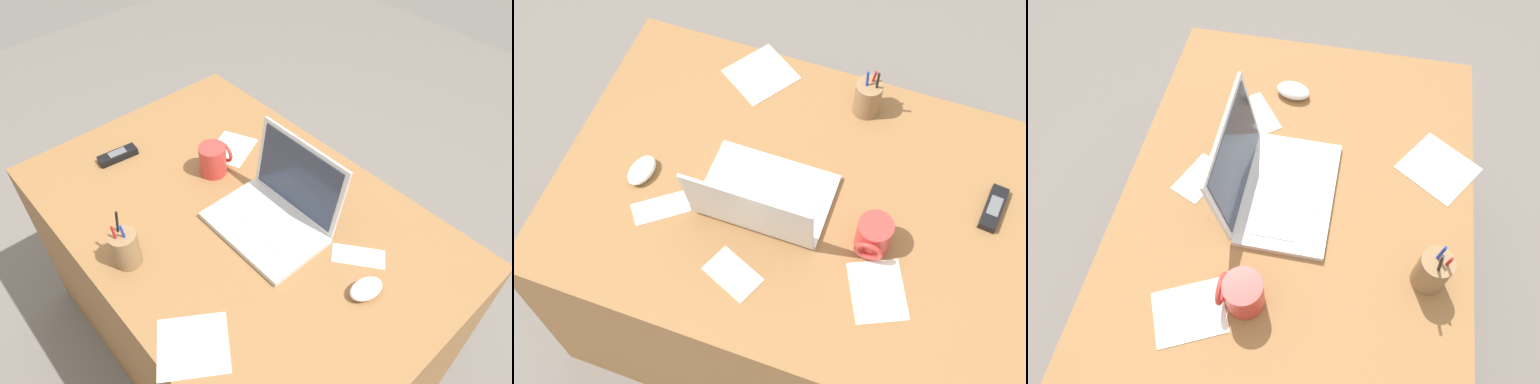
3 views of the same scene
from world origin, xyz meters
The scene contains 11 objects.
ground_plane centered at (0.00, 0.00, 0.00)m, with size 6.00×6.00×0.00m, color slate.
desk centered at (0.00, 0.00, 0.37)m, with size 1.34×0.90×0.74m, color olive.
laptop centered at (0.10, 0.07, 0.80)m, with size 0.34×0.27×0.25m.
computer_mouse centered at (0.44, 0.07, 0.76)m, with size 0.06×0.10×0.04m, color white.
coffee_mug_white centered at (-0.19, 0.07, 0.80)m, with size 0.09×0.10×0.10m.
cordless_phone centered at (-0.47, -0.14, 0.76)m, with size 0.06×0.14×0.03m.
pen_holder centered at (-0.06, -0.34, 0.80)m, with size 0.08×0.08×0.18m.
paper_note_near_laptop centered at (0.35, 0.15, 0.75)m, with size 0.15×0.07×0.00m, color white.
paper_note_left centered at (0.26, -0.36, 0.75)m, with size 0.16×0.17×0.00m, color white.
paper_note_right centered at (-0.24, 0.18, 0.75)m, with size 0.13×0.16×0.00m, color white.
paper_note_front centered at (0.11, 0.26, 0.75)m, with size 0.14×0.09×0.00m, color white.
Camera 2 is at (-0.22, 0.89, 2.37)m, focal length 49.41 mm.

